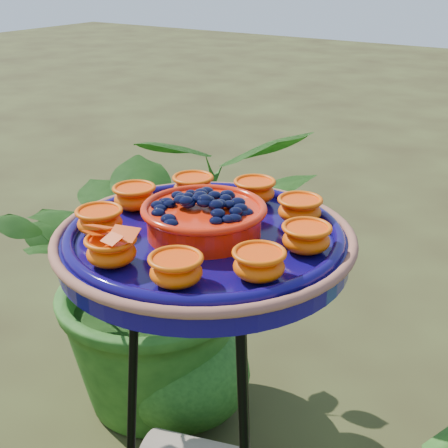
% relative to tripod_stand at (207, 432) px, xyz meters
% --- Properties ---
extents(tripod_stand, '(0.35, 0.37, 0.93)m').
position_rel_tripod_stand_xyz_m(tripod_stand, '(0.00, 0.00, 0.00)').
color(tripod_stand, black).
rests_on(tripod_stand, ground).
extents(feeder_dish, '(0.50, 0.50, 0.11)m').
position_rel_tripod_stand_xyz_m(feeder_dish, '(-0.00, -0.00, 0.41)').
color(feeder_dish, '#0D064E').
rests_on(feeder_dish, tripod_stand).
extents(shrub_back_left, '(1.20, 1.20, 1.01)m').
position_rel_tripod_stand_xyz_m(shrub_back_left, '(-0.59, 0.60, -0.06)').
color(shrub_back_left, '#1B4612').
rests_on(shrub_back_left, ground).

